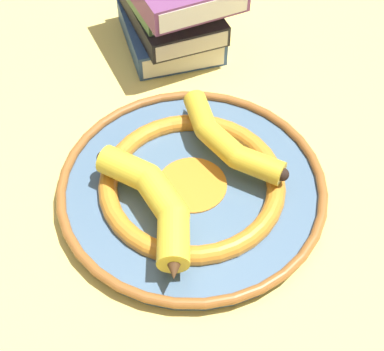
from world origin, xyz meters
name	(u,v)px	position (x,y,z in m)	size (l,w,h in m)	color
ground_plane	(204,218)	(0.00, 0.00, 0.00)	(2.80, 2.80, 0.00)	#E5CC6B
decorative_bowl	(192,185)	(0.03, -0.03, 0.02)	(0.36, 0.36, 0.03)	slate
banana_a	(224,139)	(0.02, -0.10, 0.05)	(0.19, 0.11, 0.03)	gold
banana_b	(155,202)	(0.05, 0.04, 0.05)	(0.19, 0.13, 0.04)	yellow
book_stack	(172,6)	(0.22, -0.30, 0.07)	(0.26, 0.24, 0.14)	#2D4C84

